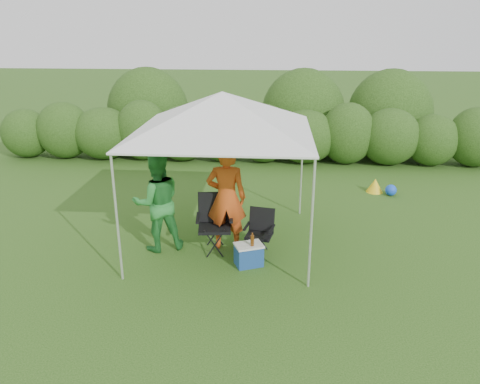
# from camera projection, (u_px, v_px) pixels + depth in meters

# --- Properties ---
(ground) EXTENTS (70.00, 70.00, 0.00)m
(ground) POSITION_uv_depth(u_px,v_px,m) (221.00, 254.00, 8.45)
(ground) COLOR #365E1D
(hedge) EXTENTS (14.91, 1.53, 1.80)m
(hedge) POSITION_uv_depth(u_px,v_px,m) (245.00, 134.00, 13.79)
(hedge) COLOR #2F541A
(hedge) RESTS_ON ground
(canopy) EXTENTS (3.10, 3.10, 2.83)m
(canopy) POSITION_uv_depth(u_px,v_px,m) (222.00, 113.00, 8.08)
(canopy) COLOR silver
(canopy) RESTS_ON ground
(chair_right) EXTENTS (0.57, 0.53, 0.81)m
(chair_right) POSITION_uv_depth(u_px,v_px,m) (260.00, 229.00, 8.37)
(chair_right) COLOR black
(chair_right) RESTS_ON ground
(chair_left) EXTENTS (0.70, 0.65, 1.04)m
(chair_left) POSITION_uv_depth(u_px,v_px,m) (215.00, 219.00, 8.45)
(chair_left) COLOR black
(chair_left) RESTS_ON ground
(man) EXTENTS (0.73, 0.49, 1.95)m
(man) POSITION_uv_depth(u_px,v_px,m) (226.00, 198.00, 8.36)
(man) COLOR #C74816
(man) RESTS_ON ground
(woman) EXTENTS (1.09, 0.98, 1.82)m
(woman) POSITION_uv_depth(u_px,v_px,m) (157.00, 202.00, 8.35)
(woman) COLOR #2C8636
(woman) RESTS_ON ground
(cooler) EXTENTS (0.56, 0.49, 0.39)m
(cooler) POSITION_uv_depth(u_px,v_px,m) (249.00, 255.00, 7.99)
(cooler) COLOR navy
(cooler) RESTS_ON ground
(bottle) EXTENTS (0.06, 0.06, 0.24)m
(bottle) POSITION_uv_depth(u_px,v_px,m) (252.00, 239.00, 7.84)
(bottle) COLOR #592D0C
(bottle) RESTS_ON cooler
(lawn_toy) EXTENTS (0.68, 0.56, 0.34)m
(lawn_toy) POSITION_uv_depth(u_px,v_px,m) (379.00, 187.00, 11.41)
(lawn_toy) COLOR yellow
(lawn_toy) RESTS_ON ground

